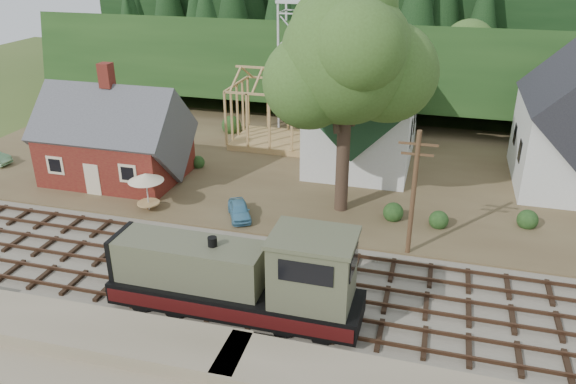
# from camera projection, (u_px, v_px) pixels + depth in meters

# --- Properties ---
(ground) EXTENTS (140.00, 140.00, 0.00)m
(ground) POSITION_uv_depth(u_px,v_px,m) (272.00, 285.00, 31.16)
(ground) COLOR #384C1E
(ground) RESTS_ON ground
(railroad_bed) EXTENTS (64.00, 11.00, 0.16)m
(railroad_bed) POSITION_uv_depth(u_px,v_px,m) (272.00, 284.00, 31.13)
(railroad_bed) COLOR #726B5B
(railroad_bed) RESTS_ON ground
(village_flat) EXTENTS (64.00, 26.00, 0.30)m
(village_flat) POSITION_uv_depth(u_px,v_px,m) (335.00, 167.00, 46.89)
(village_flat) COLOR brown
(village_flat) RESTS_ON ground
(hillside) EXTENTS (70.00, 28.96, 12.74)m
(hillside) POSITION_uv_depth(u_px,v_px,m) (373.00, 97.00, 68.02)
(hillside) COLOR #1E3F19
(hillside) RESTS_ON ground
(ridge) EXTENTS (80.00, 20.00, 12.00)m
(ridge) POSITION_uv_depth(u_px,v_px,m) (388.00, 70.00, 82.06)
(ridge) COLOR black
(ridge) RESTS_ON ground
(depot) EXTENTS (10.80, 7.41, 9.00)m
(depot) POSITION_uv_depth(u_px,v_px,m) (115.00, 142.00, 43.38)
(depot) COLOR #5D1516
(depot) RESTS_ON village_flat
(church) EXTENTS (8.40, 15.17, 13.00)m
(church) POSITION_uv_depth(u_px,v_px,m) (365.00, 105.00, 45.80)
(church) COLOR silver
(church) RESTS_ON village_flat
(timber_frame) EXTENTS (8.20, 6.20, 6.99)m
(timber_frame) POSITION_uv_depth(u_px,v_px,m) (279.00, 112.00, 50.58)
(timber_frame) COLOR tan
(timber_frame) RESTS_ON village_flat
(lattice_tower) EXTENTS (3.20, 3.20, 12.12)m
(lattice_tower) POSITION_uv_depth(u_px,v_px,m) (296.00, 26.00, 53.05)
(lattice_tower) COLOR silver
(lattice_tower) RESTS_ON village_flat
(big_tree) EXTENTS (10.90, 8.40, 14.70)m
(big_tree) POSITION_uv_depth(u_px,v_px,m) (350.00, 67.00, 35.26)
(big_tree) COLOR #38281E
(big_tree) RESTS_ON village_flat
(telegraph_pole_near) EXTENTS (2.20, 0.28, 8.00)m
(telegraph_pole_near) POSITION_uv_depth(u_px,v_px,m) (413.00, 193.00, 32.26)
(telegraph_pole_near) COLOR #4C331E
(telegraph_pole_near) RESTS_ON ground
(locomotive) EXTENTS (12.61, 3.15, 5.03)m
(locomotive) POSITION_uv_depth(u_px,v_px,m) (243.00, 279.00, 27.74)
(locomotive) COLOR black
(locomotive) RESTS_ON railroad_bed
(car_blue) EXTENTS (2.69, 3.51, 1.11)m
(car_blue) POSITION_uv_depth(u_px,v_px,m) (239.00, 210.00, 37.86)
(car_blue) COLOR #589BBD
(car_blue) RESTS_ON village_flat
(patio_set) EXTENTS (2.44, 2.44, 2.72)m
(patio_set) POSITION_uv_depth(u_px,v_px,m) (146.00, 179.00, 38.28)
(patio_set) COLOR silver
(patio_set) RESTS_ON village_flat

